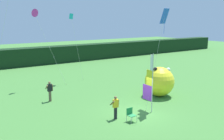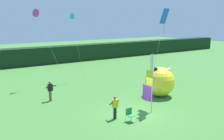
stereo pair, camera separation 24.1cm
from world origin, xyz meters
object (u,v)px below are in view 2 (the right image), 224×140
Objects in this scene: banner_flag at (149,84)px; kite_magenta_delta_1 at (35,13)px; person_mid_field at (50,91)px; kite_blue_diamond_0 at (164,19)px; inflatable_balloon at (160,82)px; kite_cyan_box_2 at (72,17)px; person_near_banner at (115,107)px; folding_chair at (130,114)px.

kite_magenta_delta_1 is (-4.48, 11.28, 5.14)m from banner_flag.
kite_blue_diamond_0 is at bearing -43.87° from person_mid_field.
inflatable_balloon is 11.54m from kite_cyan_box_2.
banner_flag reaches higher than person_mid_field.
kite_blue_diamond_0 is 12.62m from kite_magenta_delta_1.
person_near_banner is 13.26m from kite_cyan_box_2.
inflatable_balloon reaches higher than person_mid_field.
folding_chair is at bearing -98.40° from kite_cyan_box_2.
person_near_banner is 12.94m from kite_magenta_delta_1.
banner_flag is at bearing -177.98° from kite_blue_diamond_0.
banner_flag is at bearing -50.24° from person_mid_field.
kite_magenta_delta_1 is (-2.17, 12.06, 6.68)m from folding_chair.
kite_cyan_box_2 is (2.43, 11.56, 6.02)m from person_near_banner.
person_near_banner is 0.96× the size of person_mid_field.
person_mid_field is at bearing -97.74° from kite_magenta_delta_1.
kite_blue_diamond_0 is at bearing -62.98° from kite_magenta_delta_1.
kite_magenta_delta_1 reaches higher than banner_flag.
kite_cyan_box_2 is at bearing 49.30° from person_mid_field.
person_near_banner reaches higher than folding_chair.
person_near_banner is at bearing -69.65° from person_mid_field.
banner_flag is 3.15m from person_near_banner.
folding_chair is at bearing -151.21° from inflatable_balloon.
kite_cyan_box_2 is (4.01, 0.39, -0.32)m from kite_magenta_delta_1.
folding_chair is (2.85, -7.00, -0.37)m from person_mid_field.
kite_cyan_box_2 is at bearing 98.43° from kite_blue_diamond_0.
kite_blue_diamond_0 reaches higher than kite_cyan_box_2.
kite_magenta_delta_1 is (-7.77, 8.98, 5.90)m from inflatable_balloon.
person_mid_field is 0.22× the size of kite_magenta_delta_1.
kite_magenta_delta_1 reaches higher than kite_blue_diamond_0.
folding_chair is at bearing -161.27° from banner_flag.
kite_magenta_delta_1 is (-1.57, 11.16, 6.34)m from person_near_banner.
inflatable_balloon is (6.20, 2.18, 0.45)m from person_near_banner.
inflatable_balloon reaches higher than person_near_banner.
kite_magenta_delta_1 is at bearing 98.02° from person_near_banner.
banner_flag is at bearing -145.10° from inflatable_balloon.
inflatable_balloon is at bearing -24.85° from person_mid_field.
person_mid_field is 9.36m from kite_cyan_box_2.
inflatable_balloon is at bearing -68.12° from kite_cyan_box_2.
person_mid_field is 0.23× the size of kite_cyan_box_2.
banner_flag is 2.89m from folding_chair.
banner_flag is 12.64m from kite_cyan_box_2.
banner_flag is 2.69× the size of person_near_banner.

